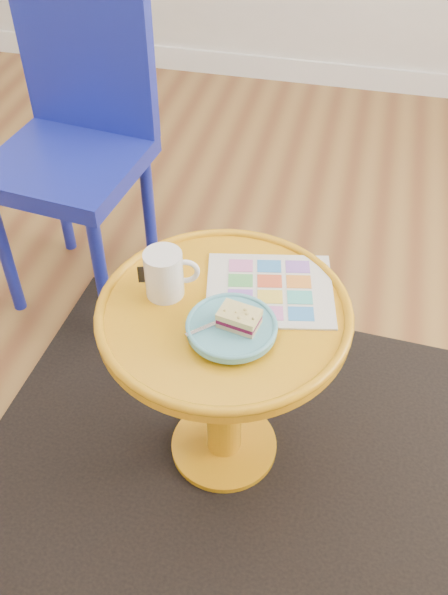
% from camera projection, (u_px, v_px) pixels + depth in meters
% --- Properties ---
extents(floor, '(4.00, 4.00, 0.00)m').
position_uv_depth(floor, '(145.00, 349.00, 2.13)').
color(floor, brown).
rests_on(floor, ground).
extents(room_walls, '(4.00, 4.00, 4.00)m').
position_uv_depth(room_walls, '(1.00, 140.00, 2.95)').
color(room_walls, silver).
rests_on(room_walls, ground).
extents(rug, '(1.36, 1.17, 0.01)m').
position_uv_depth(rug, '(224.00, 447.00, 1.86)').
color(rug, black).
rests_on(rug, ground).
extents(side_table, '(0.58, 0.58, 0.55)m').
position_uv_depth(side_table, '(224.00, 356.00, 1.59)').
color(side_table, orange).
rests_on(side_table, ground).
extents(chair, '(0.48, 0.48, 0.98)m').
position_uv_depth(chair, '(76.00, 134.00, 2.01)').
color(chair, '#18229E').
rests_on(chair, ground).
extents(newspaper, '(0.33, 0.30, 0.01)m').
position_uv_depth(newspaper, '(270.00, 290.00, 1.53)').
color(newspaper, silver).
rests_on(newspaper, side_table).
extents(mug, '(0.12, 0.09, 0.12)m').
position_uv_depth(mug, '(165.00, 273.00, 1.49)').
color(mug, white).
rests_on(mug, side_table).
extents(plate, '(0.20, 0.20, 0.02)m').
position_uv_depth(plate, '(232.00, 328.00, 1.42)').
color(plate, '#5BAEC1').
rests_on(plate, newspaper).
extents(cake_slice, '(0.10, 0.07, 0.04)m').
position_uv_depth(cake_slice, '(239.00, 318.00, 1.40)').
color(cake_slice, '#D3BC8C').
rests_on(cake_slice, plate).
extents(fork, '(0.11, 0.11, 0.00)m').
position_uv_depth(fork, '(218.00, 322.00, 1.42)').
color(fork, silver).
rests_on(fork, plate).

